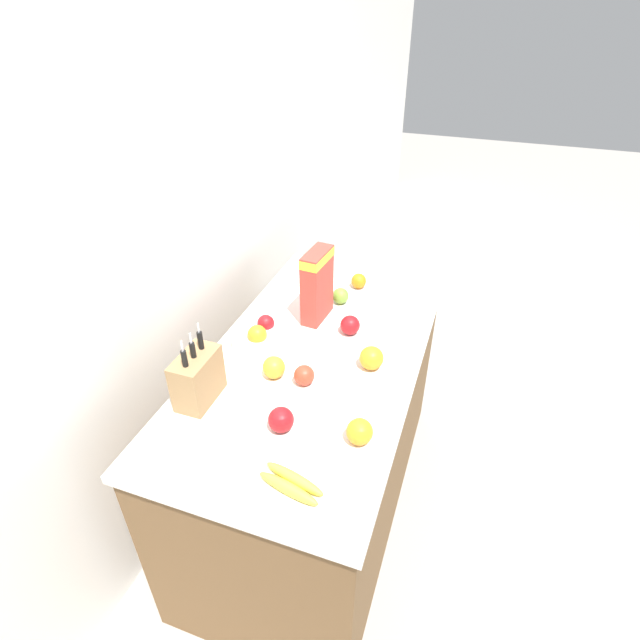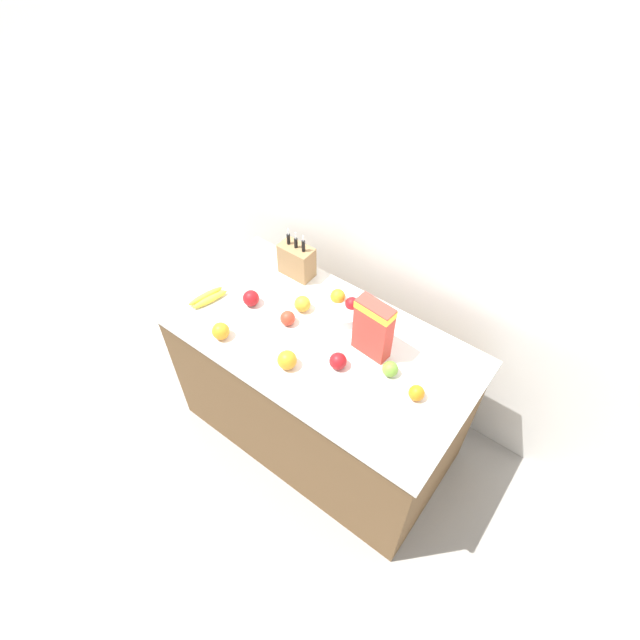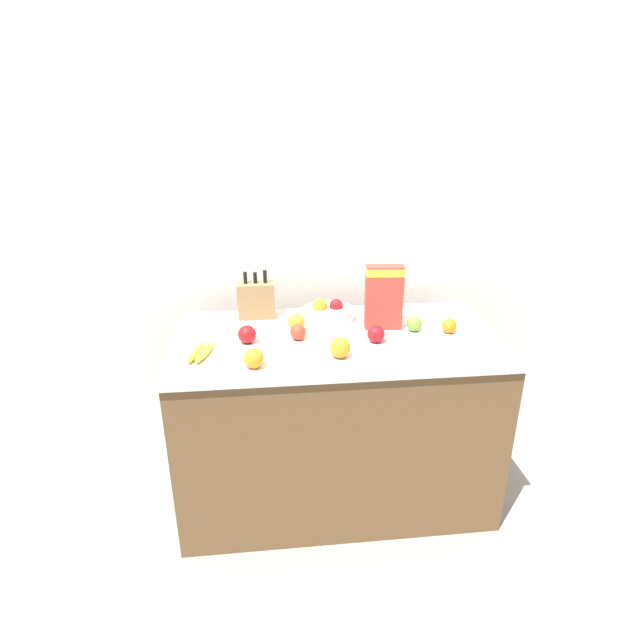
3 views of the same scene
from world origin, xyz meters
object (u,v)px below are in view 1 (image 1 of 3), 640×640
at_px(apple_leftmost, 281,420).
at_px(orange_near_bowl, 359,281).
at_px(apple_by_knife_block, 304,375).
at_px(orange_by_cereal, 360,432).
at_px(banana_bunch, 291,483).
at_px(orange_mid_right, 371,358).
at_px(knife_block, 198,378).
at_px(apple_front, 341,296).
at_px(cereal_box, 317,283).
at_px(fruit_bowl, 264,336).
at_px(orange_front_center, 274,368).
at_px(apple_rightmost, 350,325).

relative_size(apple_leftmost, orange_near_bowl, 1.17).
relative_size(apple_by_knife_block, orange_by_cereal, 0.88).
distance_m(banana_bunch, apple_by_knife_block, 0.44).
bearing_deg(apple_leftmost, orange_mid_right, -25.96).
bearing_deg(knife_block, apple_front, -19.66).
distance_m(knife_block, cereal_box, 0.63).
bearing_deg(apple_leftmost, apple_by_knife_block, 2.46).
bearing_deg(orange_by_cereal, apple_front, 21.60).
height_order(fruit_bowl, orange_front_center, fruit_bowl).
relative_size(apple_rightmost, orange_by_cereal, 0.95).
bearing_deg(orange_front_center, apple_rightmost, -27.49).
bearing_deg(fruit_bowl, orange_mid_right, -90.36).
relative_size(apple_leftmost, orange_front_center, 1.01).
bearing_deg(apple_by_knife_block, banana_bunch, -163.77).
xyz_separation_m(apple_leftmost, orange_front_center, (0.23, 0.12, -0.00)).
height_order(apple_by_knife_block, orange_by_cereal, orange_by_cereal).
height_order(orange_mid_right, orange_by_cereal, orange_mid_right).
relative_size(knife_block, banana_bunch, 1.37).
bearing_deg(orange_by_cereal, fruit_bowl, 53.45).
height_order(fruit_bowl, banana_bunch, fruit_bowl).
distance_m(cereal_box, apple_leftmost, 0.66).
xyz_separation_m(cereal_box, orange_near_bowl, (0.29, -0.10, -0.13)).
xyz_separation_m(banana_bunch, apple_rightmost, (0.76, 0.06, 0.02)).
bearing_deg(apple_leftmost, apple_rightmost, -5.50).
height_order(banana_bunch, apple_front, apple_front).
distance_m(apple_leftmost, apple_by_knife_block, 0.23).
distance_m(banana_bunch, orange_near_bowl, 1.13).
xyz_separation_m(knife_block, apple_by_knife_block, (0.19, -0.30, -0.05)).
xyz_separation_m(apple_front, orange_front_center, (-0.55, 0.07, 0.00)).
xyz_separation_m(apple_front, orange_mid_right, (-0.39, -0.24, 0.01)).
bearing_deg(orange_by_cereal, apple_leftmost, 97.69).
bearing_deg(orange_mid_right, orange_near_bowl, 20.27).
distance_m(apple_by_knife_block, orange_mid_right, 0.26).
height_order(cereal_box, orange_mid_right, cereal_box).
height_order(apple_leftmost, apple_rightmost, apple_leftmost).
height_order(banana_bunch, apple_leftmost, apple_leftmost).
relative_size(cereal_box, banana_bunch, 1.50).
relative_size(knife_block, apple_rightmost, 3.51).
relative_size(cereal_box, apple_rightmost, 3.85).
relative_size(knife_block, apple_leftmost, 3.38).
relative_size(fruit_bowl, orange_near_bowl, 3.65).
relative_size(cereal_box, apple_front, 4.25).
distance_m(apple_front, apple_by_knife_block, 0.55).
distance_m(fruit_bowl, apple_leftmost, 0.46).
distance_m(apple_by_knife_block, orange_front_center, 0.11).
xyz_separation_m(knife_block, orange_near_bowl, (0.89, -0.30, -0.06)).
xyz_separation_m(cereal_box, apple_front, (0.14, -0.06, -0.13)).
bearing_deg(apple_rightmost, apple_by_knife_block, 169.33).
bearing_deg(banana_bunch, orange_front_center, 29.43).
bearing_deg(apple_rightmost, fruit_bowl, 121.31).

